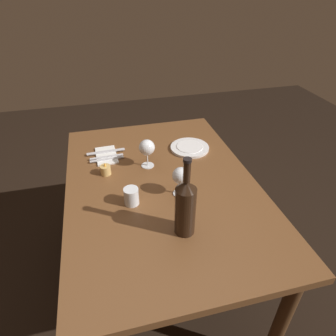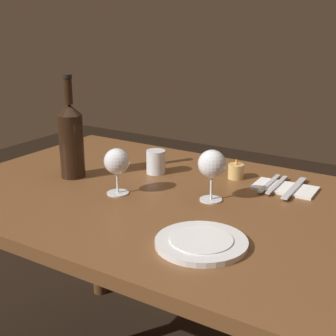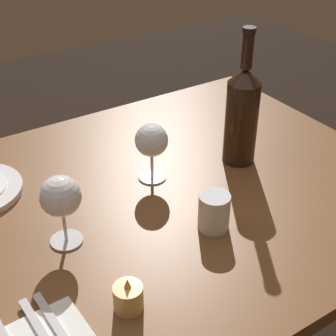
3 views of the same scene
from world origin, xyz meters
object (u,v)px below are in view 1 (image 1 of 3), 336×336
at_px(water_tumbler, 131,197).
at_px(fork_outer, 107,159).
at_px(table_knife, 106,152).
at_px(folded_napkin, 106,155).
at_px(fork_inner, 107,157).
at_px(wine_glass_left, 181,176).
at_px(wine_glass_right, 147,148).
at_px(wine_bottle, 185,206).
at_px(votive_candle, 106,170).
at_px(dinner_plate, 190,148).

relative_size(water_tumbler, fork_outer, 0.44).
xyz_separation_m(water_tumbler, table_knife, (0.45, 0.08, -0.03)).
bearing_deg(folded_napkin, fork_inner, 180.00).
distance_m(wine_glass_left, wine_glass_right, 0.28).
xyz_separation_m(fork_inner, fork_outer, (-0.02, 0.00, 0.00)).
distance_m(water_tumbler, fork_inner, 0.41).
bearing_deg(wine_bottle, fork_outer, 23.71).
distance_m(wine_glass_left, votive_candle, 0.41).
bearing_deg(wine_glass_left, water_tumbler, 92.94).
xyz_separation_m(water_tumbler, folded_napkin, (0.42, 0.08, -0.03)).
bearing_deg(fork_outer, folded_napkin, -0.00).
relative_size(wine_glass_right, folded_napkin, 0.78).
bearing_deg(wine_glass_right, fork_outer, 63.67).
relative_size(wine_glass_right, table_knife, 0.72).
xyz_separation_m(wine_glass_left, folded_napkin, (0.41, 0.31, -0.10)).
bearing_deg(votive_candle, dinner_plate, -74.32).
height_order(folded_napkin, fork_inner, fork_inner).
bearing_deg(water_tumbler, wine_glass_left, -87.06).
height_order(folded_napkin, table_knife, table_knife).
height_order(wine_bottle, fork_inner, wine_bottle).
height_order(dinner_plate, folded_napkin, dinner_plate).
bearing_deg(wine_glass_left, fork_outer, 40.08).
relative_size(wine_bottle, votive_candle, 5.03).
bearing_deg(wine_glass_left, fork_inner, 38.21).
distance_m(votive_candle, table_knife, 0.20).
bearing_deg(fork_outer, water_tumbler, -167.87).
distance_m(wine_glass_right, table_knife, 0.29).
height_order(votive_candle, table_knife, votive_candle).
height_order(votive_candle, folded_napkin, votive_candle).
height_order(wine_bottle, votive_candle, wine_bottle).
bearing_deg(water_tumbler, dinner_plate, -45.08).
relative_size(wine_glass_right, water_tumbler, 1.92).
height_order(wine_glass_left, table_knife, wine_glass_left).
xyz_separation_m(folded_napkin, fork_inner, (-0.03, 0.00, 0.01)).
distance_m(dinner_plate, fork_inner, 0.47).
xyz_separation_m(wine_glass_left, fork_inner, (0.39, 0.31, -0.09)).
bearing_deg(wine_glass_left, votive_candle, 53.02).
bearing_deg(wine_glass_left, wine_bottle, 167.96).
xyz_separation_m(dinner_plate, table_knife, (0.07, 0.47, 0.00)).
height_order(wine_glass_left, dinner_plate, wine_glass_left).
bearing_deg(water_tumbler, wine_glass_right, -24.08).
bearing_deg(fork_outer, wine_glass_right, -116.33).
xyz_separation_m(wine_glass_right, table_knife, (0.18, 0.20, -0.10)).
relative_size(fork_inner, table_knife, 0.86).
relative_size(wine_glass_right, fork_inner, 0.84).
relative_size(fork_outer, table_knife, 0.86).
bearing_deg(votive_candle, wine_glass_right, -84.25).
bearing_deg(fork_inner, folded_napkin, -0.00).
bearing_deg(dinner_plate, fork_outer, 91.64).
relative_size(wine_glass_left, water_tumbler, 1.78).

